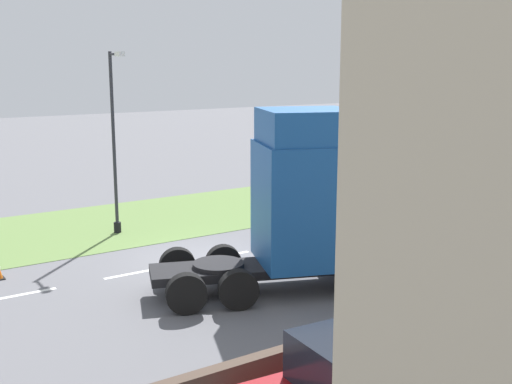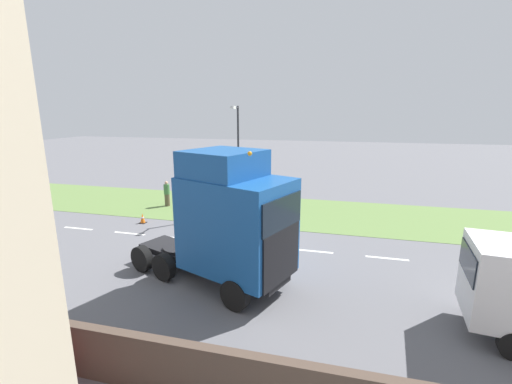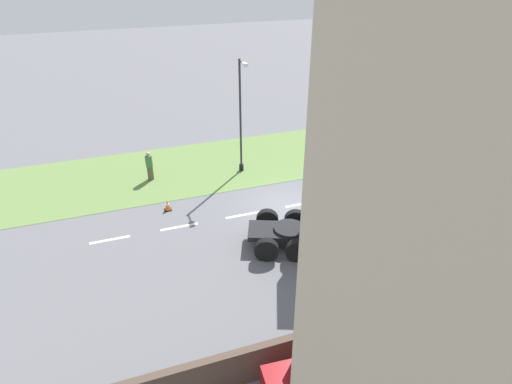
% 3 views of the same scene
% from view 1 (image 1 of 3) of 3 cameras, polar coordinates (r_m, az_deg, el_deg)
% --- Properties ---
extents(ground_plane, '(120.00, 120.00, 0.00)m').
position_cam_1_polar(ground_plane, '(20.59, -4.95, -6.09)').
color(ground_plane, slate).
rests_on(ground_plane, ground).
extents(grass_verge, '(7.00, 44.00, 0.01)m').
position_cam_1_polar(grass_verge, '(25.83, -11.38, -2.64)').
color(grass_verge, '#607F42').
rests_on(grass_verge, ground).
extents(lane_markings, '(0.16, 17.80, 0.00)m').
position_cam_1_polar(lane_markings, '(20.28, -6.69, -6.39)').
color(lane_markings, white).
rests_on(lane_markings, ground).
extents(boundary_wall, '(0.25, 24.00, 1.38)m').
position_cam_1_polar(boundary_wall, '(13.65, 14.01, -12.65)').
color(boundary_wall, '#4C3D33').
rests_on(boundary_wall, ground).
extents(lorry_cab, '(4.68, 6.87, 5.12)m').
position_cam_1_polar(lorry_cab, '(17.56, 5.37, -0.75)').
color(lorry_cab, black).
rests_on(lorry_cab, ground).
extents(lamp_post, '(1.25, 0.27, 6.57)m').
position_cam_1_polar(lamp_post, '(23.64, -12.41, 3.76)').
color(lamp_post, black).
rests_on(lamp_post, ground).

